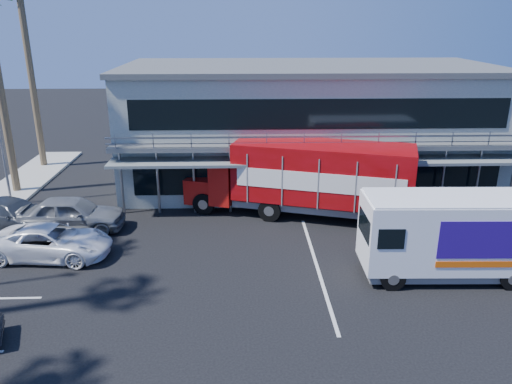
{
  "coord_description": "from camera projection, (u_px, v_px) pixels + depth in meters",
  "views": [
    {
      "loc": [
        -1.18,
        -15.84,
        9.97
      ],
      "look_at": [
        -0.49,
        6.04,
        2.3
      ],
      "focal_mm": 35.0,
      "sensor_mm": 36.0,
      "label": 1
    }
  ],
  "objects": [
    {
      "name": "ground",
      "position": [
        275.0,
        305.0,
        18.27
      ],
      "size": [
        120.0,
        120.0,
        0.0
      ],
      "primitive_type": "plane",
      "color": "black",
      "rests_on": "ground"
    },
    {
      "name": "building",
      "position": [
        307.0,
        124.0,
        31.24
      ],
      "size": [
        22.4,
        12.0,
        7.3
      ],
      "color": "gray",
      "rests_on": "ground"
    },
    {
      "name": "red_truck",
      "position": [
        307.0,
        177.0,
        25.86
      ],
      "size": [
        12.01,
        5.99,
        3.95
      ],
      "rotation": [
        0.0,
        0.0,
        -0.3
      ],
      "color": "#AE120E",
      "rests_on": "ground"
    },
    {
      "name": "white_van",
      "position": [
        452.0,
        235.0,
        19.76
      ],
      "size": [
        7.08,
        2.59,
        3.43
      ],
      "rotation": [
        0.0,
        0.0,
        -0.03
      ],
      "color": "white",
      "rests_on": "ground"
    },
    {
      "name": "parked_car_c",
      "position": [
        51.0,
        242.0,
        21.74
      ],
      "size": [
        5.38,
        2.85,
        1.44
      ],
      "primitive_type": "imported",
      "rotation": [
        0.0,
        0.0,
        1.48
      ],
      "color": "white",
      "rests_on": "ground"
    },
    {
      "name": "parked_car_d",
      "position": [
        14.0,
        214.0,
        24.83
      ],
      "size": [
        5.3,
        3.8,
        1.43
      ],
      "primitive_type": "imported",
      "rotation": [
        0.0,
        0.0,
        1.16
      ],
      "color": "#2A2F38",
      "rests_on": "ground"
    },
    {
      "name": "parked_car_e",
      "position": [
        72.0,
        214.0,
        24.49
      ],
      "size": [
        5.06,
        2.07,
        1.72
      ],
      "primitive_type": "imported",
      "rotation": [
        0.0,
        0.0,
        1.56
      ],
      "color": "slate",
      "rests_on": "ground"
    }
  ]
}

